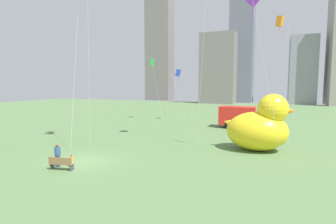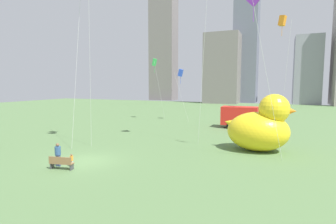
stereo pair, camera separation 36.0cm
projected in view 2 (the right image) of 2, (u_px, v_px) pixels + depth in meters
name	position (u px, v px, depth m)	size (l,w,h in m)	color
ground_plane	(86.00, 161.00, 19.92)	(140.00, 140.00, 0.00)	#577948
park_bench	(61.00, 163.00, 17.95)	(1.71, 0.76, 0.90)	olive
person_adult	(58.00, 153.00, 18.69)	(0.40, 0.40, 1.64)	#38476B
person_child	(72.00, 160.00, 18.48)	(0.23, 0.23, 0.93)	silver
giant_inflatable_duck	(261.00, 127.00, 22.87)	(5.99, 3.84, 4.96)	yellow
box_truck	(245.00, 118.00, 34.71)	(6.34, 2.41, 2.85)	red
city_skyline	(262.00, 54.00, 82.37)	(70.58, 16.75, 39.29)	gray
kite_green	(154.00, 63.00, 42.14)	(2.05, 2.23, 9.92)	silver
kite_orange	(282.00, 21.00, 29.96)	(1.45, 1.38, 13.53)	silver
kite_purple	(255.00, 6.00, 19.88)	(3.08, 2.64, 12.83)	silver
kite_blue	(181.00, 73.00, 41.41)	(2.04, 1.94, 8.21)	silver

